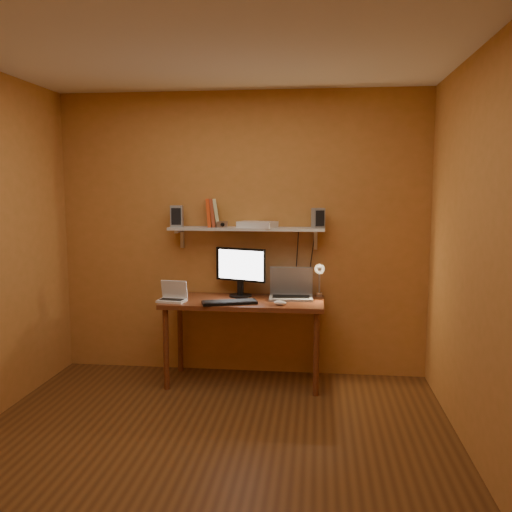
# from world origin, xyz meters

# --- Properties ---
(room) EXTENTS (3.44, 3.24, 2.64)m
(room) POSITION_xyz_m (0.00, 0.00, 1.30)
(room) COLOR brown
(room) RESTS_ON ground
(desk) EXTENTS (1.40, 0.60, 0.75)m
(desk) POSITION_xyz_m (0.06, 1.28, 0.66)
(desk) COLOR brown
(desk) RESTS_ON ground
(wall_shelf) EXTENTS (1.40, 0.25, 0.21)m
(wall_shelf) POSITION_xyz_m (0.06, 1.47, 1.36)
(wall_shelf) COLOR silver
(wall_shelf) RESTS_ON room
(monitor) EXTENTS (0.47, 0.26, 0.44)m
(monitor) POSITION_xyz_m (0.02, 1.43, 1.00)
(monitor) COLOR black
(monitor) RESTS_ON desk
(laptop) EXTENTS (0.39, 0.29, 0.28)m
(laptop) POSITION_xyz_m (0.47, 1.41, 0.82)
(laptop) COLOR gray
(laptop) RESTS_ON desk
(netbook) EXTENTS (0.25, 0.19, 0.18)m
(netbook) POSITION_xyz_m (-0.54, 1.16, 0.80)
(netbook) COLOR white
(netbook) RESTS_ON desk
(keyboard) EXTENTS (0.49, 0.29, 0.02)m
(keyboard) POSITION_xyz_m (-0.03, 1.11, 0.76)
(keyboard) COLOR black
(keyboard) RESTS_ON desk
(mouse) EXTENTS (0.12, 0.10, 0.04)m
(mouse) POSITION_xyz_m (0.40, 1.10, 0.77)
(mouse) COLOR white
(mouse) RESTS_ON desk
(desk_lamp) EXTENTS (0.09, 0.23, 0.38)m
(desk_lamp) POSITION_xyz_m (0.72, 1.41, 0.96)
(desk_lamp) COLOR silver
(desk_lamp) RESTS_ON desk
(speaker_left) EXTENTS (0.12, 0.12, 0.19)m
(speaker_left) POSITION_xyz_m (-0.58, 1.48, 1.47)
(speaker_left) COLOR gray
(speaker_left) RESTS_ON wall_shelf
(speaker_right) EXTENTS (0.12, 0.12, 0.18)m
(speaker_right) POSITION_xyz_m (0.70, 1.47, 1.46)
(speaker_right) COLOR gray
(speaker_right) RESTS_ON wall_shelf
(books) EXTENTS (0.16, 0.18, 0.26)m
(books) POSITION_xyz_m (-0.25, 1.49, 1.50)
(books) COLOR #E94918
(books) RESTS_ON wall_shelf
(shelf_camera) EXTENTS (0.10, 0.06, 0.06)m
(shelf_camera) POSITION_xyz_m (-0.14, 1.40, 1.40)
(shelf_camera) COLOR silver
(shelf_camera) RESTS_ON wall_shelf
(router) EXTENTS (0.37, 0.30, 0.05)m
(router) POSITION_xyz_m (0.16, 1.48, 1.40)
(router) COLOR white
(router) RESTS_ON wall_shelf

